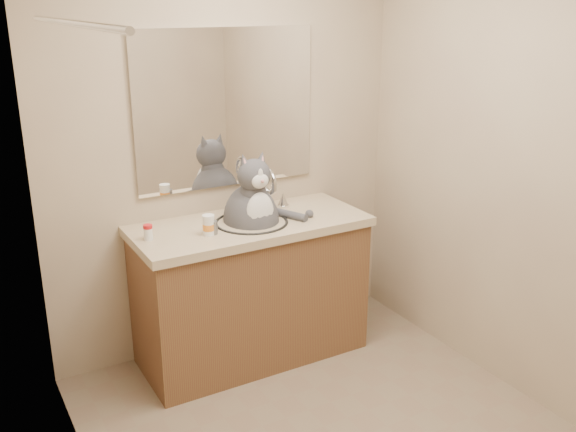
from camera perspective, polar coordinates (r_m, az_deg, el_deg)
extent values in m
cube|color=tan|center=(3.79, -5.48, 5.76)|extent=(2.20, 0.01, 2.40)
cube|color=tan|center=(2.31, -17.58, -3.57)|extent=(0.01, 2.50, 2.40)
cube|color=tan|center=(3.47, 20.66, 3.42)|extent=(0.01, 2.50, 2.40)
cube|color=brown|center=(3.80, -3.28, -6.91)|extent=(1.30, 0.55, 0.80)
cube|color=tan|center=(3.64, -3.41, -0.87)|extent=(1.34, 0.59, 0.05)
torus|color=black|center=(3.62, -3.27, -0.56)|extent=(0.42, 0.42, 0.02)
ellipsoid|color=white|center=(3.64, -3.25, -1.70)|extent=(0.40, 0.40, 0.15)
cylinder|color=silver|center=(3.80, -2.16, 1.99)|extent=(0.03, 0.03, 0.18)
torus|color=silver|center=(3.72, -1.71, 3.06)|extent=(0.03, 0.16, 0.16)
cone|color=silver|center=(3.88, -0.45, 1.55)|extent=(0.06, 0.06, 0.08)
cube|color=white|center=(3.72, -5.47, 9.46)|extent=(1.10, 0.02, 0.90)
cube|color=beige|center=(2.49, -16.41, -6.84)|extent=(0.01, 1.20, 1.90)
cylinder|color=silver|center=(2.27, -18.72, 15.94)|extent=(0.02, 1.30, 0.02)
ellipsoid|color=#46464B|center=(3.65, -3.30, -0.41)|extent=(0.32, 0.35, 0.42)
ellipsoid|color=silver|center=(3.53, -2.52, 0.05)|extent=(0.17, 0.10, 0.26)
ellipsoid|color=#46464B|center=(3.53, -3.04, 3.65)|extent=(0.19, 0.17, 0.18)
ellipsoid|color=silver|center=(3.47, -2.49, 3.11)|extent=(0.10, 0.05, 0.08)
sphere|color=#D88C8C|center=(3.44, -2.27, 3.12)|extent=(0.02, 0.02, 0.02)
cone|color=#46464B|center=(3.49, -3.95, 4.94)|extent=(0.08, 0.07, 0.09)
cone|color=#46464B|center=(3.54, -2.38, 5.15)|extent=(0.08, 0.07, 0.09)
cylinder|color=#46464B|center=(3.69, -0.17, 0.18)|extent=(0.16, 0.27, 0.05)
cylinder|color=white|center=(3.42, -12.32, -1.58)|extent=(0.05, 0.05, 0.06)
cylinder|color=red|center=(3.41, -12.37, -0.92)|extent=(0.05, 0.05, 0.02)
cylinder|color=white|center=(3.44, -7.07, -0.97)|extent=(0.08, 0.08, 0.09)
cylinder|color=orange|center=(3.44, -7.07, -0.97)|extent=(0.08, 0.08, 0.04)
cylinder|color=white|center=(3.42, -7.11, -0.10)|extent=(0.08, 0.08, 0.02)
cylinder|color=slate|center=(3.45, -6.66, -1.03)|extent=(0.05, 0.05, 0.07)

